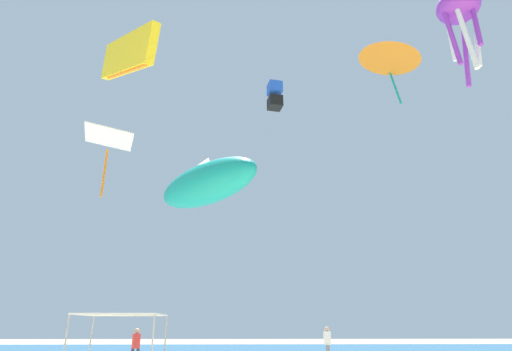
{
  "coord_description": "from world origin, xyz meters",
  "views": [
    {
      "loc": [
        0.05,
        -15.7,
        1.92
      ],
      "look_at": [
        0.74,
        8.43,
        10.71
      ],
      "focal_mm": 29.09,
      "sensor_mm": 36.0,
      "label": 1
    }
  ],
  "objects_px": {
    "kite_parafoil_yellow": "(128,55)",
    "kite_diamond_white": "(109,140)",
    "kite_delta_orange": "(390,55)",
    "person_leftmost": "(327,340)",
    "kite_box_blue": "(275,96)",
    "kite_inflatable_teal": "(206,184)",
    "person_near_tent": "(136,343)",
    "canopy_tent": "(122,317)",
    "kite_octopus_purple": "(459,11)"
  },
  "relations": [
    {
      "from": "kite_parafoil_yellow",
      "to": "kite_diamond_white",
      "type": "distance_m",
      "value": 6.04
    },
    {
      "from": "kite_diamond_white",
      "to": "kite_delta_orange",
      "type": "xyz_separation_m",
      "value": [
        20.28,
        5.45,
        10.62
      ]
    },
    {
      "from": "person_leftmost",
      "to": "kite_delta_orange",
      "type": "distance_m",
      "value": 23.15
    },
    {
      "from": "kite_box_blue",
      "to": "kite_delta_orange",
      "type": "distance_m",
      "value": 10.36
    },
    {
      "from": "kite_inflatable_teal",
      "to": "person_leftmost",
      "type": "bearing_deg",
      "value": -107.56
    },
    {
      "from": "kite_box_blue",
      "to": "kite_delta_orange",
      "type": "bearing_deg",
      "value": -36.75
    },
    {
      "from": "person_leftmost",
      "to": "kite_box_blue",
      "type": "xyz_separation_m",
      "value": [
        -2.46,
        5.93,
        20.55
      ]
    },
    {
      "from": "kite_box_blue",
      "to": "person_near_tent",
      "type": "bearing_deg",
      "value": -144.26
    },
    {
      "from": "kite_parafoil_yellow",
      "to": "kite_box_blue",
      "type": "relative_size",
      "value": 2.18
    },
    {
      "from": "kite_delta_orange",
      "to": "kite_box_blue",
      "type": "bearing_deg",
      "value": -90.92
    },
    {
      "from": "kite_delta_orange",
      "to": "kite_inflatable_teal",
      "type": "distance_m",
      "value": 20.15
    },
    {
      "from": "canopy_tent",
      "to": "kite_delta_orange",
      "type": "distance_m",
      "value": 28.89
    },
    {
      "from": "kite_inflatable_teal",
      "to": "kite_octopus_purple",
      "type": "relative_size",
      "value": 1.37
    },
    {
      "from": "person_near_tent",
      "to": "canopy_tent",
      "type": "bearing_deg",
      "value": -62.77
    },
    {
      "from": "canopy_tent",
      "to": "kite_octopus_purple",
      "type": "bearing_deg",
      "value": 5.44
    },
    {
      "from": "kite_diamond_white",
      "to": "kite_box_blue",
      "type": "relative_size",
      "value": 1.54
    },
    {
      "from": "canopy_tent",
      "to": "person_leftmost",
      "type": "relative_size",
      "value": 1.73
    },
    {
      "from": "kite_parafoil_yellow",
      "to": "kite_diamond_white",
      "type": "bearing_deg",
      "value": 165.17
    },
    {
      "from": "person_leftmost",
      "to": "kite_delta_orange",
      "type": "height_order",
      "value": "kite_delta_orange"
    },
    {
      "from": "person_near_tent",
      "to": "kite_octopus_purple",
      "type": "distance_m",
      "value": 26.75
    },
    {
      "from": "canopy_tent",
      "to": "kite_octopus_purple",
      "type": "height_order",
      "value": "kite_octopus_purple"
    },
    {
      "from": "kite_parafoil_yellow",
      "to": "kite_octopus_purple",
      "type": "bearing_deg",
      "value": 56.7
    },
    {
      "from": "kite_delta_orange",
      "to": "person_near_tent",
      "type": "bearing_deg",
      "value": -50.72
    },
    {
      "from": "person_near_tent",
      "to": "kite_diamond_white",
      "type": "xyz_separation_m",
      "value": [
        -2.65,
        -0.56,
        11.48
      ]
    },
    {
      "from": "person_leftmost",
      "to": "kite_box_blue",
      "type": "relative_size",
      "value": 0.74
    },
    {
      "from": "person_near_tent",
      "to": "kite_octopus_purple",
      "type": "relative_size",
      "value": 0.3
    },
    {
      "from": "kite_diamond_white",
      "to": "kite_box_blue",
      "type": "distance_m",
      "value": 17.27
    },
    {
      "from": "kite_delta_orange",
      "to": "kite_octopus_purple",
      "type": "bearing_deg",
      "value": 29.84
    },
    {
      "from": "person_leftmost",
      "to": "kite_diamond_white",
      "type": "distance_m",
      "value": 18.03
    },
    {
      "from": "kite_diamond_white",
      "to": "kite_inflatable_teal",
      "type": "xyz_separation_m",
      "value": [
        5.99,
        0.32,
        -2.62
      ]
    },
    {
      "from": "kite_parafoil_yellow",
      "to": "kite_delta_orange",
      "type": "distance_m",
      "value": 22.4
    },
    {
      "from": "kite_diamond_white",
      "to": "kite_octopus_purple",
      "type": "bearing_deg",
      "value": -117.47
    },
    {
      "from": "person_leftmost",
      "to": "kite_parafoil_yellow",
      "type": "distance_m",
      "value": 20.0
    },
    {
      "from": "person_leftmost",
      "to": "kite_octopus_purple",
      "type": "bearing_deg",
      "value": 68.57
    },
    {
      "from": "kite_parafoil_yellow",
      "to": "person_near_tent",
      "type": "bearing_deg",
      "value": 136.86
    },
    {
      "from": "person_leftmost",
      "to": "kite_inflatable_teal",
      "type": "bearing_deg",
      "value": -43.91
    },
    {
      "from": "person_near_tent",
      "to": "kite_inflatable_teal",
      "type": "distance_m",
      "value": 9.47
    },
    {
      "from": "person_leftmost",
      "to": "kite_diamond_white",
      "type": "relative_size",
      "value": 0.48
    },
    {
      "from": "kite_diamond_white",
      "to": "kite_delta_orange",
      "type": "bearing_deg",
      "value": -93.51
    },
    {
      "from": "kite_box_blue",
      "to": "kite_inflatable_teal",
      "type": "xyz_separation_m",
      "value": [
        -4.98,
        -9.41,
        -11.74
      ]
    },
    {
      "from": "canopy_tent",
      "to": "kite_inflatable_teal",
      "type": "height_order",
      "value": "kite_inflatable_teal"
    },
    {
      "from": "kite_box_blue",
      "to": "kite_octopus_purple",
      "type": "xyz_separation_m",
      "value": [
        10.25,
        -13.06,
        -1.75
      ]
    },
    {
      "from": "kite_diamond_white",
      "to": "kite_box_blue",
      "type": "xyz_separation_m",
      "value": [
        10.97,
        9.73,
        9.13
      ]
    },
    {
      "from": "kite_inflatable_teal",
      "to": "kite_box_blue",
      "type": "bearing_deg",
      "value": -70.52
    },
    {
      "from": "kite_octopus_purple",
      "to": "person_leftmost",
      "type": "bearing_deg",
      "value": -167.23
    },
    {
      "from": "person_near_tent",
      "to": "kite_diamond_white",
      "type": "height_order",
      "value": "kite_diamond_white"
    },
    {
      "from": "person_leftmost",
      "to": "kite_diamond_white",
      "type": "bearing_deg",
      "value": -53.17
    },
    {
      "from": "canopy_tent",
      "to": "kite_inflatable_teal",
      "type": "relative_size",
      "value": 0.4
    },
    {
      "from": "canopy_tent",
      "to": "person_leftmost",
      "type": "height_order",
      "value": "canopy_tent"
    },
    {
      "from": "kite_delta_orange",
      "to": "kite_octopus_purple",
      "type": "relative_size",
      "value": 1.12
    }
  ]
}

